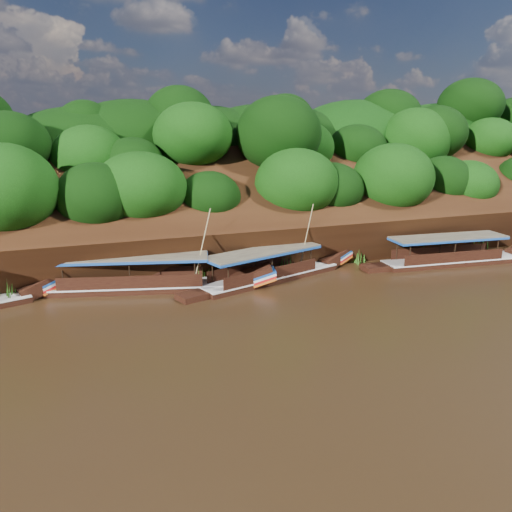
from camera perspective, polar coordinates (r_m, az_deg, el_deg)
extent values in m
plane|color=black|center=(31.72, 10.24, -6.33)|extent=(160.00, 160.00, 0.00)
cube|color=black|center=(44.80, 0.11, 4.79)|extent=(120.00, 16.12, 13.64)
cube|color=black|center=(54.78, -3.53, 2.90)|extent=(120.00, 24.00, 12.00)
ellipsoid|color=#103508|center=(42.16, -7.11, 4.04)|extent=(18.00, 8.00, 6.40)
ellipsoid|color=#103508|center=(50.77, -2.69, 12.44)|extent=(24.00, 11.00, 8.40)
ellipsoid|color=#103508|center=(56.54, 24.27, 5.49)|extent=(18.00, 8.00, 6.00)
ellipsoid|color=#103508|center=(68.41, 26.49, 11.23)|extent=(22.00, 10.00, 8.00)
cube|color=black|center=(44.89, 21.69, -0.84)|extent=(12.66, 3.29, 0.88)
cube|color=silver|center=(44.78, 21.74, -0.32)|extent=(12.67, 3.35, 0.10)
cube|color=brown|center=(43.89, 21.15, 2.05)|extent=(9.99, 3.36, 0.12)
cube|color=#184A9D|center=(43.92, 21.14, 1.90)|extent=(9.99, 3.36, 0.18)
cube|color=black|center=(37.44, 1.75, -2.77)|extent=(11.86, 5.61, 0.88)
cube|color=silver|center=(37.31, 1.76, -2.15)|extent=(11.88, 5.67, 0.10)
cube|color=black|center=(41.61, 8.81, -0.15)|extent=(3.15, 2.38, 1.66)
cube|color=#184A9D|center=(42.06, 9.52, 0.40)|extent=(1.89, 2.04, 0.60)
cube|color=red|center=(42.14, 9.50, -0.04)|extent=(1.89, 2.04, 0.60)
cube|color=brown|center=(36.34, 0.89, 0.56)|extent=(9.53, 5.15, 0.12)
cube|color=#184A9D|center=(36.37, 0.89, 0.38)|extent=(9.53, 5.15, 0.18)
cylinder|color=tan|center=(38.11, 5.77, 2.19)|extent=(0.83, 0.65, 5.11)
cube|color=black|center=(36.09, -12.54, -3.81)|extent=(13.60, 5.51, 0.92)
cube|color=silver|center=(35.96, -12.58, -3.15)|extent=(13.62, 5.58, 0.10)
cube|color=black|center=(35.75, -0.46, -2.43)|extent=(3.48, 2.41, 1.81)
cube|color=#184A9D|center=(35.74, 0.88, -1.92)|extent=(2.03, 2.11, 0.68)
cube|color=red|center=(35.84, 0.88, -2.45)|extent=(2.03, 2.11, 0.68)
cube|color=brown|center=(35.51, -14.11, -0.08)|extent=(10.85, 5.11, 0.12)
cube|color=#184A9D|center=(35.54, -14.10, -0.27)|extent=(10.85, 5.11, 0.18)
cylinder|color=tan|center=(34.76, -6.18, 1.13)|extent=(1.55, 0.67, 5.15)
cube|color=black|center=(36.90, -23.58, -3.15)|extent=(3.20, 2.47, 1.70)
cube|color=#184A9D|center=(36.98, -22.53, -2.50)|extent=(1.93, 2.12, 0.61)
cube|color=red|center=(37.08, -22.48, -3.02)|extent=(1.93, 2.12, 0.61)
cone|color=#2E6419|center=(36.34, -26.79, -3.65)|extent=(1.50, 1.50, 1.60)
cone|color=#2E6419|center=(37.00, -15.19, -2.08)|extent=(1.50, 1.50, 1.77)
cone|color=#2E6419|center=(37.12, -6.34, -1.86)|extent=(1.50, 1.50, 1.43)
cone|color=#2E6419|center=(39.10, 3.50, -0.91)|extent=(1.50, 1.50, 1.45)
cone|color=#2E6419|center=(42.74, 11.89, 0.42)|extent=(1.50, 1.50, 1.82)
cone|color=#2E6419|center=(46.30, 17.91, 1.03)|extent=(1.50, 1.50, 1.69)
cone|color=#2E6419|center=(49.95, 24.09, 1.38)|extent=(1.50, 1.50, 1.61)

